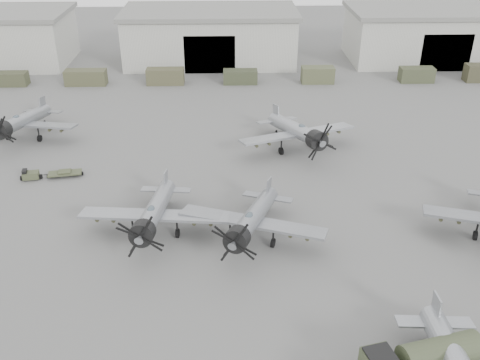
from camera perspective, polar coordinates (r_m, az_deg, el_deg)
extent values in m
plane|color=#535250|center=(39.32, -4.95, -13.77)|extent=(220.00, 220.00, 0.00)
cube|color=#B2B2A7|center=(93.66, -3.18, 14.91)|extent=(28.00, 14.00, 8.00)
cube|color=slate|center=(92.71, -3.26, 17.52)|extent=(29.00, 14.80, 0.70)
cube|color=black|center=(87.34, -3.26, 13.20)|extent=(8.12, 0.40, 6.00)
cube|color=#B2B2A7|center=(100.13, 19.85, 14.23)|extent=(28.00, 14.00, 8.00)
cube|color=slate|center=(99.24, 20.28, 16.64)|extent=(29.00, 14.80, 0.70)
cube|color=black|center=(94.25, 21.12, 12.54)|extent=(8.12, 0.40, 6.00)
cube|color=#3A3D28|center=(89.20, -23.55, 9.86)|extent=(5.94, 2.20, 2.02)
cube|color=#42432C|center=(85.52, -16.12, 10.48)|extent=(6.16, 2.20, 2.28)
cube|color=#44432C|center=(83.35, -7.97, 10.90)|extent=(5.64, 2.20, 2.38)
cube|color=#343925|center=(82.93, 0.02, 10.96)|extent=(5.18, 2.20, 2.06)
cube|color=#464B31|center=(84.03, 8.28, 11.04)|extent=(4.93, 2.20, 2.44)
cube|color=#3A3F29|center=(87.92, 18.31, 10.62)|extent=(5.18, 2.20, 2.22)
cube|color=#92969A|center=(37.79, 20.18, -12.79)|extent=(0.24, 1.80, 2.15)
cylinder|color=black|center=(39.13, 19.71, -15.73)|extent=(0.15, 0.35, 0.34)
cylinder|color=gray|center=(46.51, -8.99, -3.05)|extent=(2.53, 10.88, 3.18)
cylinder|color=black|center=(42.22, -10.38, -5.60)|extent=(2.07, 1.78, 2.11)
cube|color=gray|center=(46.14, -9.12, -3.73)|extent=(12.86, 3.43, 0.57)
cube|color=gray|center=(50.45, -7.91, -0.04)|extent=(0.28, 1.70, 2.03)
ellipsoid|color=#3F4C54|center=(44.68, -9.50, -3.15)|extent=(0.72, 1.27, 0.57)
cylinder|color=black|center=(47.31, -11.31, -5.41)|extent=(0.36, 0.84, 0.81)
cylinder|color=black|center=(46.50, -6.68, -5.65)|extent=(0.36, 0.84, 0.81)
cylinder|color=black|center=(51.31, -7.81, -2.40)|extent=(0.15, 0.34, 0.33)
cylinder|color=gray|center=(45.11, 1.53, -3.82)|extent=(4.94, 10.50, 3.12)
cylinder|color=black|center=(40.97, -0.33, -6.33)|extent=(2.32, 2.12, 2.08)
cube|color=gray|center=(44.77, 1.31, -4.49)|extent=(12.52, 6.24, 0.56)
cube|color=gray|center=(48.91, 3.09, -0.82)|extent=(0.67, 1.61, 2.00)
ellipsoid|color=#3F4C54|center=(43.33, 0.95, -3.90)|extent=(0.96, 1.33, 0.56)
cylinder|color=black|center=(45.98, -1.07, -5.88)|extent=(0.53, 0.85, 0.80)
cylinder|color=black|center=(45.11, 3.54, -6.72)|extent=(0.53, 0.85, 0.80)
cylinder|color=black|center=(49.80, 2.94, -3.20)|extent=(0.22, 0.34, 0.32)
cylinder|color=black|center=(50.10, 23.79, -5.44)|extent=(0.53, 0.88, 0.83)
cylinder|color=gray|center=(68.55, -22.03, 5.98)|extent=(3.28, 11.07, 3.23)
cylinder|color=black|center=(64.44, -24.10, 4.88)|extent=(2.20, 1.93, 2.15)
cube|color=gray|center=(68.15, -22.22, 5.57)|extent=(13.12, 4.32, 0.58)
cube|color=gray|center=(72.44, -20.32, 7.62)|extent=(0.40, 1.72, 2.06)
ellipsoid|color=#3F4C54|center=(66.90, -22.81, 6.15)|extent=(0.81, 1.32, 0.58)
cylinder|color=black|center=(69.57, -23.47, 4.28)|extent=(0.42, 0.86, 0.83)
cylinder|color=black|center=(67.67, -20.59, 4.18)|extent=(0.42, 0.86, 0.83)
cylinder|color=black|center=(72.98, -20.12, 5.86)|extent=(0.18, 0.35, 0.33)
cylinder|color=#95989D|center=(61.10, 5.86, 5.41)|extent=(5.40, 11.27, 3.36)
cylinder|color=black|center=(56.74, 8.20, 4.23)|extent=(2.50, 2.30, 2.24)
cube|color=#95989D|center=(60.69, 6.13, 4.94)|extent=(13.45, 6.81, 0.60)
cube|color=#95989D|center=(65.20, 3.86, 7.20)|extent=(0.73, 1.73, 2.15)
ellipsoid|color=#3F4C54|center=(59.32, 6.66, 5.64)|extent=(1.05, 1.43, 0.60)
cylinder|color=black|center=(60.38, 4.40, 3.09)|extent=(0.58, 0.91, 0.86)
cylinder|color=black|center=(62.13, 7.82, 3.68)|extent=(0.58, 0.91, 0.86)
cylinder|color=black|center=(65.85, 3.92, 5.18)|extent=(0.24, 0.37, 0.34)
cylinder|color=#3A412A|center=(35.83, 20.60, -17.00)|extent=(5.37, 3.22, 2.07)
cube|color=black|center=(33.50, 15.05, -17.94)|extent=(2.12, 2.51, 0.16)
cylinder|color=black|center=(38.28, 21.24, -16.58)|extent=(0.55, 1.03, 0.98)
cube|color=#3D432C|center=(58.97, -21.41, 0.49)|extent=(1.73, 1.22, 0.71)
cube|color=black|center=(58.88, -21.99, 0.82)|extent=(0.56, 0.86, 0.44)
cylinder|color=black|center=(59.08, -21.37, 0.26)|extent=(1.13, 0.66, 0.50)
cylinder|color=black|center=(58.78, -20.30, 0.52)|extent=(1.06, 0.24, 0.07)
cube|color=#3D432C|center=(58.40, -18.17, 0.72)|extent=(3.53, 1.76, 0.16)
cylinder|color=black|center=(58.50, -18.14, 0.52)|extent=(1.38, 0.60, 0.39)
cylinder|color=#3D432C|center=(58.32, -18.20, 0.87)|extent=(1.27, 0.48, 0.28)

